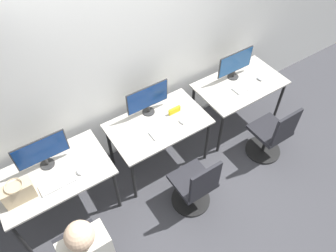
% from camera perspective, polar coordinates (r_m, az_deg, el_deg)
% --- Properties ---
extents(ground_plane, '(20.00, 20.00, 0.00)m').
position_cam_1_polar(ground_plane, '(4.36, 1.06, -9.17)').
color(ground_plane, '#3D3D42').
extents(wall_back, '(12.00, 0.05, 2.80)m').
position_cam_1_polar(wall_back, '(3.82, -5.93, 11.53)').
color(wall_back, silver).
rests_on(wall_back, ground_plane).
extents(desk_left, '(1.19, 0.72, 0.76)m').
position_cam_1_polar(desk_left, '(3.76, -19.16, -8.58)').
color(desk_left, '#BCB7AD').
rests_on(desk_left, ground_plane).
extents(monitor_left, '(0.56, 0.16, 0.41)m').
position_cam_1_polar(monitor_left, '(3.62, -21.15, -4.20)').
color(monitor_left, '#2D2D2D').
rests_on(monitor_left, desk_left).
extents(keyboard_left, '(0.36, 0.15, 0.02)m').
position_cam_1_polar(keyboard_left, '(3.60, -18.74, -9.44)').
color(keyboard_left, silver).
rests_on(keyboard_left, desk_left).
extents(mouse_left, '(0.06, 0.09, 0.03)m').
position_cam_1_polar(mouse_left, '(3.61, -15.19, -7.71)').
color(mouse_left, silver).
rests_on(mouse_left, desk_left).
extents(desk_center, '(1.19, 0.72, 0.76)m').
position_cam_1_polar(desk_center, '(4.00, -1.71, -0.26)').
color(desk_center, '#BCB7AD').
rests_on(desk_center, ground_plane).
extents(monitor_center, '(0.56, 0.16, 0.41)m').
position_cam_1_polar(monitor_center, '(3.91, -3.57, 4.77)').
color(monitor_center, '#2D2D2D').
rests_on(monitor_center, desk_center).
extents(keyboard_center, '(0.36, 0.15, 0.02)m').
position_cam_1_polar(keyboard_center, '(3.85, -0.59, -0.71)').
color(keyboard_center, silver).
rests_on(keyboard_center, desk_center).
extents(mouse_center, '(0.06, 0.09, 0.03)m').
position_cam_1_polar(mouse_center, '(3.94, 2.45, 0.82)').
color(mouse_center, silver).
rests_on(mouse_center, desk_center).
extents(office_chair_center, '(0.48, 0.48, 0.91)m').
position_cam_1_polar(office_chair_center, '(3.87, 4.70, -10.58)').
color(office_chair_center, black).
rests_on(office_chair_center, ground_plane).
extents(desk_right, '(1.19, 0.72, 0.76)m').
position_cam_1_polar(desk_right, '(4.62, 12.37, 6.53)').
color(desk_right, '#BCB7AD').
rests_on(desk_right, ground_plane).
extents(monitor_right, '(0.56, 0.16, 0.41)m').
position_cam_1_polar(monitor_right, '(4.51, 11.64, 10.61)').
color(monitor_right, '#2D2D2D').
rests_on(monitor_right, desk_right).
extents(keyboard_right, '(0.36, 0.15, 0.02)m').
position_cam_1_polar(keyboard_right, '(4.51, 13.35, 6.70)').
color(keyboard_right, silver).
rests_on(keyboard_right, desk_right).
extents(mouse_right, '(0.06, 0.09, 0.03)m').
position_cam_1_polar(mouse_right, '(4.68, 15.72, 7.94)').
color(mouse_right, silver).
rests_on(mouse_right, desk_right).
extents(office_chair_right, '(0.48, 0.48, 0.91)m').
position_cam_1_polar(office_chair_right, '(4.51, 17.56, -1.67)').
color(office_chair_right, black).
rests_on(office_chair_right, ground_plane).
extents(handbag, '(0.30, 0.18, 0.25)m').
position_cam_1_polar(handbag, '(3.55, -24.69, -10.48)').
color(handbag, tan).
rests_on(handbag, desk_left).
extents(placard_center, '(0.16, 0.03, 0.08)m').
position_cam_1_polar(placard_center, '(4.03, 1.14, 2.74)').
color(placard_center, yellow).
rests_on(placard_center, desk_center).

